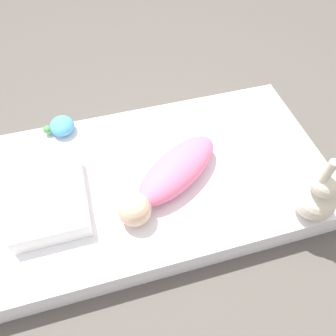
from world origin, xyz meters
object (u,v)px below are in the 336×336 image
at_px(swaddled_baby, 170,176).
at_px(pillow, 49,199).
at_px(bunny_plush, 319,195).
at_px(turtle_plush, 61,126).

distance_m(swaddled_baby, pillow, 0.50).
relative_size(bunny_plush, turtle_plush, 2.25).
height_order(swaddled_baby, turtle_plush, swaddled_baby).
bearing_deg(bunny_plush, swaddled_baby, -28.48).
bearing_deg(bunny_plush, turtle_plush, -37.79).
xyz_separation_m(swaddled_baby, bunny_plush, (-0.51, 0.28, 0.05)).
relative_size(pillow, turtle_plush, 2.49).
distance_m(bunny_plush, turtle_plush, 1.18).
bearing_deg(swaddled_baby, pillow, -37.68).
distance_m(pillow, bunny_plush, 1.06).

